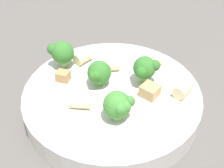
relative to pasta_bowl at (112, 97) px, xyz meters
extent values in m
plane|color=#5B5651|center=(0.00, 0.00, -0.02)|extent=(2.00, 2.00, 0.00)
cylinder|color=silver|center=(0.00, 0.00, 0.00)|extent=(0.24, 0.24, 0.03)
cylinder|color=white|center=(0.00, 0.00, 0.01)|extent=(0.21, 0.21, 0.01)
torus|color=silver|center=(0.00, 0.00, 0.01)|extent=(0.24, 0.24, 0.00)
cylinder|color=#84AD60|center=(0.01, -0.02, 0.02)|extent=(0.01, 0.01, 0.01)
sphere|color=#387A2D|center=(0.01, -0.02, 0.03)|extent=(0.03, 0.03, 0.03)
sphere|color=#377A27|center=(0.02, -0.01, 0.04)|extent=(0.02, 0.02, 0.02)
sphere|color=#37762A|center=(0.02, -0.02, 0.04)|extent=(0.01, 0.01, 0.01)
sphere|color=#3A752D|center=(0.02, -0.01, 0.04)|extent=(0.01, 0.01, 0.01)
cylinder|color=#84AD60|center=(-0.05, 0.01, 0.02)|extent=(0.01, 0.01, 0.01)
sphere|color=#387A2D|center=(-0.05, 0.01, 0.04)|extent=(0.03, 0.03, 0.03)
sphere|color=#376F2D|center=(-0.06, 0.01, 0.04)|extent=(0.02, 0.02, 0.02)
sphere|color=#317628|center=(-0.04, 0.01, 0.04)|extent=(0.02, 0.02, 0.02)
sphere|color=#39682F|center=(-0.05, 0.00, 0.04)|extent=(0.02, 0.02, 0.02)
cylinder|color=#9EC175|center=(0.02, 0.05, 0.02)|extent=(0.01, 0.01, 0.01)
sphere|color=#478E38|center=(0.02, 0.05, 0.04)|extent=(0.03, 0.03, 0.03)
sphere|color=#4A933A|center=(0.01, 0.06, 0.04)|extent=(0.02, 0.02, 0.02)
sphere|color=#427F38|center=(0.01, 0.06, 0.04)|extent=(0.01, 0.01, 0.01)
sphere|color=#438D37|center=(0.02, 0.06, 0.04)|extent=(0.01, 0.01, 0.01)
cylinder|color=#93B766|center=(0.04, -0.08, 0.02)|extent=(0.01, 0.01, 0.01)
sphere|color=#387A2D|center=(0.04, -0.08, 0.04)|extent=(0.03, 0.03, 0.03)
sphere|color=#366F2F|center=(0.05, -0.09, 0.04)|extent=(0.02, 0.02, 0.02)
sphere|color=#347528|center=(0.05, -0.09, 0.04)|extent=(0.01, 0.01, 0.01)
cylinder|color=beige|center=(0.05, 0.01, 0.02)|extent=(0.03, 0.03, 0.01)
cylinder|color=beige|center=(-0.02, -0.04, 0.02)|extent=(0.03, 0.02, 0.01)
cylinder|color=beige|center=(-0.08, 0.05, 0.02)|extent=(0.03, 0.03, 0.02)
cylinder|color=beige|center=(-0.08, -0.02, 0.02)|extent=(0.03, 0.02, 0.02)
cylinder|color=beige|center=(0.01, -0.08, 0.02)|extent=(0.03, 0.03, 0.02)
cube|color=tan|center=(0.05, -0.05, 0.02)|extent=(0.02, 0.02, 0.01)
cube|color=tan|center=(-0.04, 0.03, 0.02)|extent=(0.03, 0.03, 0.02)
camera|label=1|loc=(0.14, 0.25, 0.26)|focal=45.00mm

